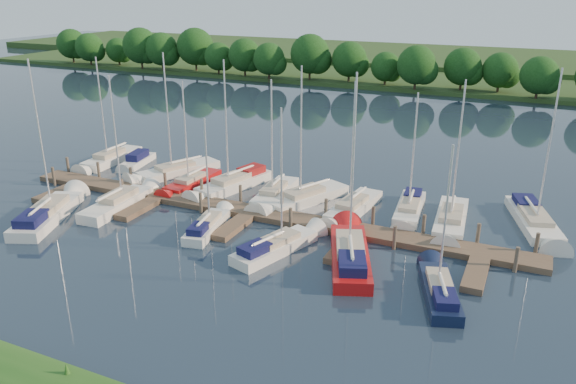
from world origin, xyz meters
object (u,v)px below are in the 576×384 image
at_px(sailboat_n_0, 110,160).
at_px(sailboat_n_5, 274,195).
at_px(dock, 248,215).
at_px(motorboat, 137,162).
at_px(sailboat_s_2, 208,226).

relative_size(sailboat_n_0, sailboat_n_5, 1.05).
xyz_separation_m(dock, sailboat_n_0, (-18.01, 6.13, 0.08)).
bearing_deg(motorboat, sailboat_n_5, 160.39).
relative_size(dock, sailboat_n_5, 4.11).
height_order(sailboat_n_0, sailboat_s_2, sailboat_n_0).
height_order(dock, sailboat_s_2, sailboat_s_2).
bearing_deg(sailboat_n_5, dock, 85.16).
relative_size(dock, sailboat_n_0, 3.91).
bearing_deg(sailboat_n_0, sailboat_n_5, 171.95).
xyz_separation_m(motorboat, sailboat_n_5, (15.28, -2.55, -0.05)).
bearing_deg(dock, sailboat_n_0, 161.21).
bearing_deg(sailboat_n_5, motorboat, -14.62).
distance_m(motorboat, sailboat_s_2, 16.97).
relative_size(sailboat_n_0, motorboat, 2.01).
bearing_deg(dock, sailboat_n_5, 90.31).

